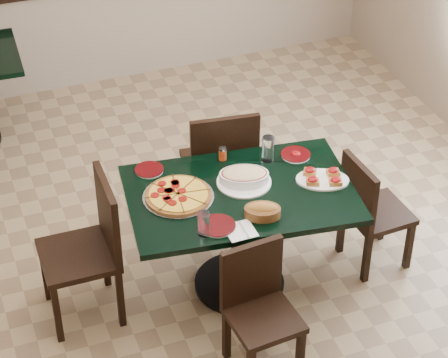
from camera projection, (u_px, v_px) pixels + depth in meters
name	position (u px, v px, depth m)	size (l,w,h in m)	color
floor	(203.00, 279.00, 5.66)	(5.50, 5.50, 0.00)	#917953
main_table	(240.00, 216.00, 5.28)	(1.45, 1.03, 0.75)	black
chair_far	(221.00, 163.00, 5.78)	(0.50, 0.50, 0.96)	black
chair_near	(258.00, 303.00, 4.86)	(0.40, 0.40, 0.79)	black
chair_right	(369.00, 208.00, 5.53)	(0.40, 0.40, 0.81)	black
chair_left	(92.00, 242.00, 5.14)	(0.45, 0.45, 0.95)	black
pepperoni_pizza	(178.00, 195.00, 5.12)	(0.42, 0.42, 0.04)	#B1B1B8
lasagna_casserole	(244.00, 177.00, 5.22)	(0.34, 0.33, 0.09)	white
bread_basket	(262.00, 211.00, 4.97)	(0.25, 0.21, 0.09)	brown
bruschetta_platter	(323.00, 178.00, 5.25)	(0.38, 0.33, 0.05)	white
side_plate_near	(218.00, 226.00, 4.91)	(0.21, 0.21, 0.02)	white
side_plate_far_r	(296.00, 155.00, 5.47)	(0.19, 0.19, 0.03)	white
side_plate_far_l	(149.00, 170.00, 5.34)	(0.18, 0.18, 0.02)	white
napkin_setting	(241.00, 231.00, 4.88)	(0.16, 0.16, 0.01)	white
water_glass_a	(268.00, 149.00, 5.39)	(0.08, 0.08, 0.17)	white
water_glass_b	(204.00, 224.00, 4.82)	(0.07, 0.07, 0.15)	white
pepper_shaker	(223.00, 153.00, 5.42)	(0.05, 0.05, 0.08)	#BA3413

